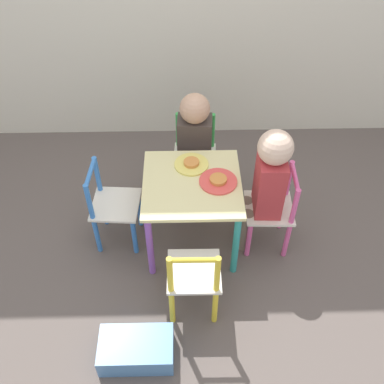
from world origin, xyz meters
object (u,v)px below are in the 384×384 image
Objects in this scene: chair_green at (195,157)px; plate_right at (218,181)px; child_back at (195,139)px; plate_back at (191,164)px; kids_table at (192,193)px; chair_yellow at (193,278)px; chair_pink at (273,210)px; chair_blue at (112,207)px; storage_bin at (136,349)px; child_right at (267,180)px.

chair_green reaches higher than plate_right.
child_back is at bearing 106.30° from plate_right.
plate_back is (-0.02, -0.25, 0.03)m from child_back.
kids_table is 0.47m from chair_yellow.
chair_blue is (-0.89, 0.05, 0.00)m from chair_pink.
storage_bin is (-0.28, -0.26, -0.20)m from chair_yellow.
chair_yellow is at bearing -44.22° from chair_pink.
child_back is at bearing -90.00° from chair_green.
child_right reaches higher than chair_green.
kids_table is 0.98× the size of chair_green.
storage_bin is at bearing 44.20° from chair_yellow.
storage_bin is (-0.73, -0.70, -0.20)m from chair_pink.
child_right reaches higher than child_back.
child_right is 2.29× the size of storage_bin.
child_back is (0.03, 0.83, 0.19)m from chair_yellow.
chair_yellow is 0.63m from child_right.
chair_green reaches higher than storage_bin.
kids_table is at bearing 68.53° from storage_bin.
child_right is (0.39, 0.43, 0.23)m from chair_yellow.
storage_bin is (-0.28, -0.71, -0.33)m from kids_table.
child_back is (-0.42, 0.40, 0.19)m from chair_pink.
chair_green reaches higher than plate_back.
plate_right is 0.57× the size of storage_bin.
child_right reaches higher than kids_table.
chair_pink is 0.63m from chair_yellow.
chair_yellow is (-0.03, -0.90, 0.00)m from chair_green.
child_back is at bearing -131.47° from chair_pink.
chair_green is at bearing 84.95° from plate_back.
child_back reaches higher than chair_blue.
kids_table is 0.98× the size of chair_blue.
chair_blue reaches higher than storage_bin.
chair_pink is 1.03m from storage_bin.
child_right is at bearing -44.12° from child_back.
child_right is (0.37, -0.40, 0.04)m from child_back.
chair_pink is 0.90m from chair_blue.
chair_yellow is 0.62m from plate_back.
chair_green is at bearing 75.15° from storage_bin.
child_back reaches higher than chair_pink.
storage_bin is (-0.28, -0.85, -0.42)m from plate_back.
chair_yellow reaches higher than kids_table.
chair_pink is 0.71× the size of child_back.
chair_green is 2.85× the size of plate_back.
chair_pink is 1.00× the size of chair_yellow.
chair_blue is 0.62m from child_back.
chair_blue is 0.51m from plate_back.
chair_pink reaches higher than plate_back.
kids_table is 0.16m from plate_right.
child_back is at bearing 84.57° from plate_back.
chair_green is at bearing -139.83° from child_right.
kids_table is at bearing 180.00° from plate_right.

